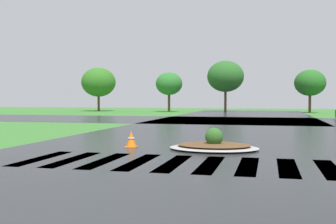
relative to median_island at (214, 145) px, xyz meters
name	(u,v)px	position (x,y,z in m)	size (l,w,h in m)	color
asphalt_roadway	(201,144)	(-0.62, 1.41, -0.13)	(11.78, 80.00, 0.01)	#232628
asphalt_cross_road	(236,120)	(-0.62, 17.18, -0.13)	(90.00, 10.60, 0.01)	#232628
crosswalk_stripes	(174,163)	(-0.62, -2.95, -0.13)	(7.65, 2.84, 0.01)	white
median_island	(214,145)	(0.00, 0.00, 0.00)	(2.77, 2.18, 0.68)	#9E9B93
traffic_cone	(131,139)	(-2.69, -0.03, 0.13)	(0.36, 0.36, 0.54)	orange
background_treeline	(287,77)	(3.53, 34.23, 3.77)	(42.29, 6.30, 6.54)	#4C3823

